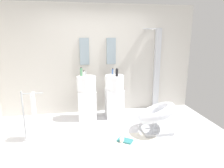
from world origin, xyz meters
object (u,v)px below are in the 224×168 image
Objects in this scene: pedestal_sink_right at (114,96)px; soap_bottle_blue at (113,72)px; shower_column at (156,68)px; towel_rack at (32,108)px; lounge_chair at (156,115)px; soap_bottle_white at (84,74)px; soap_bottle_black at (117,73)px; magazine_teal at (125,140)px; coffee_mug at (122,140)px; pedestal_sink_left at (87,97)px; soap_bottle_green at (81,72)px.

soap_bottle_blue reaches higher than pedestal_sink_right.
shower_column is at bearing 11.83° from soap_bottle_blue.
pedestal_sink_right is 1.86m from towel_rack.
soap_bottle_white reaches higher than lounge_chair.
soap_bottle_black is (-1.12, -0.47, 0.00)m from shower_column.
magazine_teal is 0.08m from coffee_mug.
coffee_mug is at bearing -62.12° from soap_bottle_white.
pedestal_sink_left is 0.54× the size of shower_column.
towel_rack is 1.37m from soap_bottle_green.
soap_bottle_blue is 0.81× the size of soap_bottle_black.
soap_bottle_white reaches higher than pedestal_sink_left.
towel_rack is at bearing 165.87° from coffee_mug.
soap_bottle_black reaches higher than soap_bottle_blue.
soap_bottle_black is (0.73, -0.00, 0.01)m from soap_bottle_white.
towel_rack is 1.90m from soap_bottle_black.
shower_column is 7.46× the size of magazine_teal.
towel_rack is (-1.03, -0.82, 0.11)m from pedestal_sink_left.
pedestal_sink_right is 0.58m from soap_bottle_black.
pedestal_sink_left is 1.42m from magazine_teal.
magazine_teal is 1.68m from soap_bottle_blue.
shower_column is at bearing 22.95° from towel_rack.
soap_bottle_blue is (0.62, 0.13, 0.55)m from pedestal_sink_left.
soap_bottle_green reaches higher than soap_bottle_black.
magazine_teal is 1.52× the size of soap_bottle_black.
lounge_chair is at bearing -34.51° from pedestal_sink_left.
soap_bottle_white reaches higher than soap_bottle_blue.
magazine_teal is 1.65m from soap_bottle_white.
soap_bottle_green reaches higher than towel_rack.
soap_bottle_white is 0.73m from soap_bottle_black.
pedestal_sink_left is at bearing -168.28° from soap_bottle_blue.
soap_bottle_black is (0.78, -0.17, -0.01)m from soap_bottle_green.
soap_bottle_blue reaches higher than towel_rack.
coffee_mug is at bearing -14.13° from towel_rack.
shower_column is at bearing 17.97° from pedestal_sink_right.
coffee_mug is 0.47× the size of soap_bottle_black.
coffee_mug is at bearing -157.62° from lounge_chair.
magazine_teal is at bearing -91.72° from pedestal_sink_right.
pedestal_sink_right reaches higher than lounge_chair.
soap_bottle_green is (-1.90, -0.30, 0.01)m from shower_column.
towel_rack is 1.29m from soap_bottle_white.
shower_column is (1.15, 0.37, 0.56)m from pedestal_sink_right.
pedestal_sink_right is 1.03× the size of lounge_chair.
soap_bottle_green is 1.10× the size of soap_bottle_black.
lounge_chair is 0.83m from magazine_teal.
pedestal_sink_left is 1.92m from shower_column.
soap_bottle_blue is at bearing 18.57° from soap_bottle_white.
towel_rack is at bearing 178.09° from lounge_chair.
pedestal_sink_left is 1.00× the size of pedestal_sink_right.
soap_bottle_black is at bearing 83.10° from coffee_mug.
soap_bottle_blue is (0.68, 0.23, -0.00)m from soap_bottle_white.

